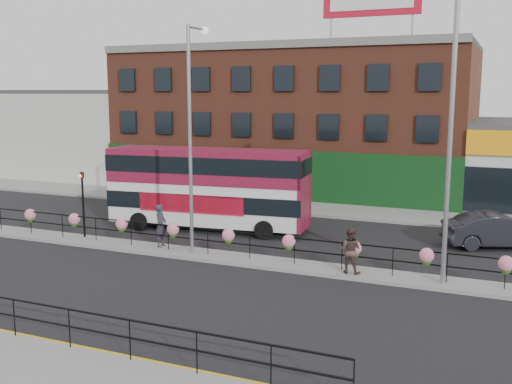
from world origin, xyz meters
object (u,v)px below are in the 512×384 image
at_px(pedestrian_a, 161,226).
at_px(lamp_column_east, 453,105).
at_px(pedestrian_b, 350,250).
at_px(lamp_column_west, 193,120).
at_px(double_decker_bus, 209,181).
at_px(car, 498,230).

bearing_deg(pedestrian_a, lamp_column_east, -100.12).
xyz_separation_m(pedestrian_b, lamp_column_west, (-7.13, 0.44, 4.90)).
xyz_separation_m(double_decker_bus, lamp_column_west, (1.68, -4.58, 3.35)).
bearing_deg(lamp_column_west, double_decker_bus, 110.18).
distance_m(double_decker_bus, lamp_column_east, 13.77).
bearing_deg(lamp_column_east, car, 75.82).
height_order(pedestrian_a, lamp_column_east, lamp_column_east).
bearing_deg(car, pedestrian_b, 119.84).
xyz_separation_m(lamp_column_west, lamp_column_east, (10.63, -0.05, 0.72)).
height_order(double_decker_bus, pedestrian_b, double_decker_bus).
height_order(pedestrian_b, lamp_column_west, lamp_column_west).
relative_size(lamp_column_west, lamp_column_east, 0.89).
height_order(lamp_column_west, lamp_column_east, lamp_column_east).
xyz_separation_m(double_decker_bus, pedestrian_b, (8.82, -5.03, -1.55)).
bearing_deg(pedestrian_a, car, -74.56).
bearing_deg(double_decker_bus, lamp_column_west, -69.82).
bearing_deg(pedestrian_a, pedestrian_b, -102.96).
bearing_deg(lamp_column_west, pedestrian_b, -3.57).
bearing_deg(lamp_column_west, pedestrian_a, 175.62).
height_order(double_decker_bus, car, double_decker_bus).
relative_size(double_decker_bus, lamp_column_west, 1.09).
xyz_separation_m(car, lamp_column_east, (-1.69, -6.69, 5.87)).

